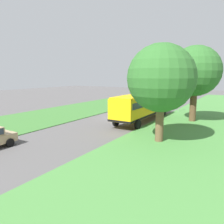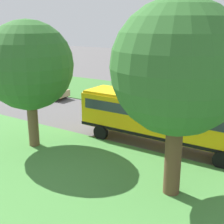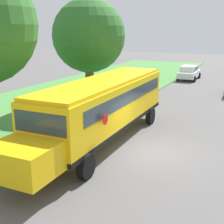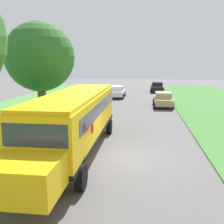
# 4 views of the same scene
# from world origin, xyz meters

# --- Properties ---
(ground_plane) EXTENTS (120.00, 120.00, 0.00)m
(ground_plane) POSITION_xyz_m (0.00, 0.00, 0.00)
(ground_plane) COLOR #565454
(school_bus) EXTENTS (2.85, 12.42, 3.16)m
(school_bus) POSITION_xyz_m (-2.72, 0.30, 1.92)
(school_bus) COLOR yellow
(school_bus) RESTS_ON ground
(car_white_middle) EXTENTS (2.02, 4.40, 1.56)m
(car_white_middle) POSITION_xyz_m (-2.80, 22.23, 0.88)
(car_white_middle) COLOR silver
(car_white_middle) RESTS_ON ground
(oak_tree_roadside_mid) EXTENTS (5.29, 5.29, 7.74)m
(oak_tree_roadside_mid) POSITION_xyz_m (-7.25, 7.14, 5.07)
(oak_tree_roadside_mid) COLOR brown
(oak_tree_roadside_mid) RESTS_ON ground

